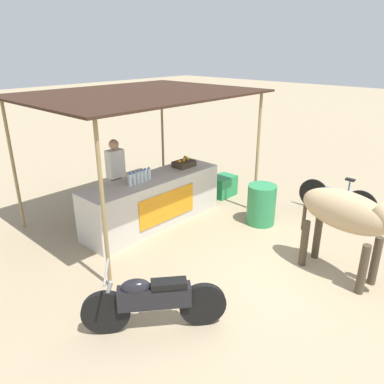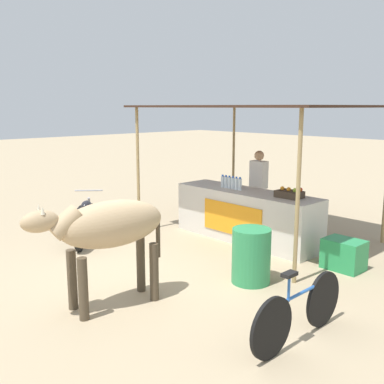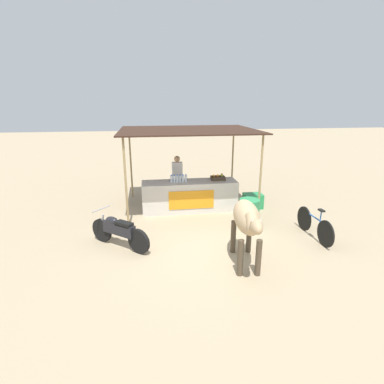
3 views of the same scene
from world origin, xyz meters
name	(u,v)px [view 2 (image 2 of 3)]	position (x,y,z in m)	size (l,w,h in m)	color
ground_plane	(156,267)	(0.00, 0.00, 0.00)	(60.00, 60.00, 0.00)	tan
stall_counter	(246,215)	(0.00, 2.20, 0.48)	(3.00, 0.82, 0.96)	beige
stall_awning	(259,111)	(0.00, 2.50, 2.45)	(4.20, 3.20, 2.55)	#382319
water_bottle_row	(231,183)	(-0.35, 2.15, 1.07)	(0.52, 0.07, 0.25)	silver
fruit_crate	(290,194)	(0.94, 2.25, 1.03)	(0.44, 0.32, 0.18)	#3F3326
vendor_behind_counter	(258,189)	(-0.31, 2.95, 0.85)	(0.34, 0.22, 1.65)	#383842
cooler_box	(344,254)	(2.10, 2.10, 0.24)	(0.60, 0.44, 0.48)	#268C4C
water_barrel	(251,256)	(1.44, 0.61, 0.40)	(0.56, 0.56, 0.81)	#2D8C51
cow	(108,228)	(0.71, -1.32, 1.03)	(0.71, 1.85, 1.44)	tan
motorcycle_parked	(85,219)	(-2.04, -0.09, 0.43)	(1.43, 1.21, 0.90)	black
bicycle_leaning	(299,311)	(2.88, -0.32, 0.35)	(0.10, 1.66, 0.85)	black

